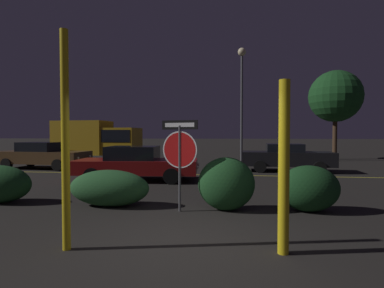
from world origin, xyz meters
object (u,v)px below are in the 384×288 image
(yellow_pole_left, at_px, (65,141))
(hedge_bush_2, at_px, (226,184))
(stop_sign, at_px, (180,149))
(street_lamp, at_px, (242,81))
(yellow_pole_right, at_px, (284,167))
(tree_0, at_px, (335,97))
(delivery_truck, at_px, (98,139))
(passing_car_3, at_px, (287,157))
(passing_car_1, at_px, (43,155))
(hedge_bush_3, at_px, (309,188))
(hedge_bush_1, at_px, (109,188))
(passing_car_2, at_px, (136,163))

(yellow_pole_left, bearing_deg, hedge_bush_2, 48.28)
(stop_sign, xyz_separation_m, street_lamp, (2.01, 13.57, 3.93))
(yellow_pole_right, distance_m, tree_0, 20.26)
(stop_sign, relative_size, delivery_truck, 0.35)
(yellow_pole_right, relative_size, delivery_truck, 0.43)
(stop_sign, bearing_deg, passing_car_3, 78.43)
(yellow_pole_right, xyz_separation_m, passing_car_1, (-10.90, 10.39, -0.62))
(delivery_truck, bearing_deg, hedge_bush_3, 44.36)
(hedge_bush_2, xyz_separation_m, delivery_truck, (-9.37, 13.35, 0.88))
(hedge_bush_2, bearing_deg, hedge_bush_3, 3.92)
(hedge_bush_2, xyz_separation_m, hedge_bush_3, (1.96, 0.13, -0.09))
(hedge_bush_1, bearing_deg, stop_sign, -8.70)
(hedge_bush_2, bearing_deg, stop_sign, -168.09)
(hedge_bush_2, bearing_deg, delivery_truck, 125.06)
(yellow_pole_left, distance_m, street_lamp, 16.92)
(hedge_bush_1, distance_m, street_lamp, 14.71)
(passing_car_2, height_order, passing_car_3, passing_car_3)
(yellow_pole_left, height_order, yellow_pole_right, yellow_pole_left)
(hedge_bush_1, relative_size, passing_car_3, 0.46)
(hedge_bush_1, relative_size, tree_0, 0.32)
(yellow_pole_left, relative_size, hedge_bush_2, 2.54)
(stop_sign, xyz_separation_m, delivery_truck, (-8.26, 13.58, 0.02))
(passing_car_3, distance_m, tree_0, 10.24)
(street_lamp, bearing_deg, delivery_truck, 179.93)
(hedge_bush_1, xyz_separation_m, passing_car_1, (-7.01, 7.78, 0.25))
(stop_sign, bearing_deg, tree_0, 75.45)
(passing_car_2, distance_m, tree_0, 16.98)
(yellow_pole_right, relative_size, tree_0, 0.41)
(hedge_bush_1, relative_size, passing_car_1, 0.41)
(street_lamp, bearing_deg, hedge_bush_3, -85.44)
(yellow_pole_right, bearing_deg, yellow_pole_left, -175.63)
(hedge_bush_1, distance_m, delivery_truck, 14.78)
(passing_car_1, distance_m, passing_car_2, 7.23)
(stop_sign, height_order, yellow_pole_left, yellow_pole_left)
(yellow_pole_left, xyz_separation_m, tree_0, (10.41, 18.98, 2.92))
(hedge_bush_2, relative_size, tree_0, 0.21)
(hedge_bush_1, bearing_deg, passing_car_2, 98.72)
(stop_sign, height_order, hedge_bush_1, stop_sign)
(passing_car_2, height_order, delivery_truck, delivery_truck)
(passing_car_3, height_order, delivery_truck, delivery_truck)
(delivery_truck, height_order, street_lamp, street_lamp)
(tree_0, bearing_deg, passing_car_2, -134.42)
(tree_0, bearing_deg, passing_car_1, -155.05)
(passing_car_2, relative_size, tree_0, 0.76)
(stop_sign, bearing_deg, delivery_truck, 135.52)
(hedge_bush_2, height_order, street_lamp, street_lamp)
(yellow_pole_left, xyz_separation_m, street_lamp, (3.42, 16.15, 3.70))
(delivery_truck, bearing_deg, street_lamp, 93.69)
(passing_car_2, relative_size, delivery_truck, 0.81)
(stop_sign, bearing_deg, passing_car_2, 133.14)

